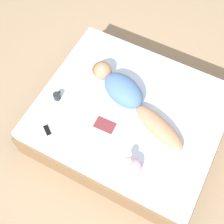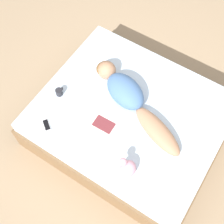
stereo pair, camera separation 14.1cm
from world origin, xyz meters
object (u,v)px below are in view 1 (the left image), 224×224
person (128,96)px  open_magazine (100,133)px  coffee_mug (57,96)px  cell_phone (47,130)px

person → open_magazine: bearing=-167.3°
coffee_mug → cell_phone: size_ratio=0.68×
cell_phone → coffee_mug: bearing=52.9°
person → coffee_mug: bearing=137.0°
person → coffee_mug: size_ratio=12.28×
open_magazine → cell_phone: bearing=112.3°
open_magazine → coffee_mug: coffee_mug is taller
person → coffee_mug: person is taller
open_magazine → coffee_mug: (0.16, 0.63, 0.04)m
open_magazine → coffee_mug: 0.65m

